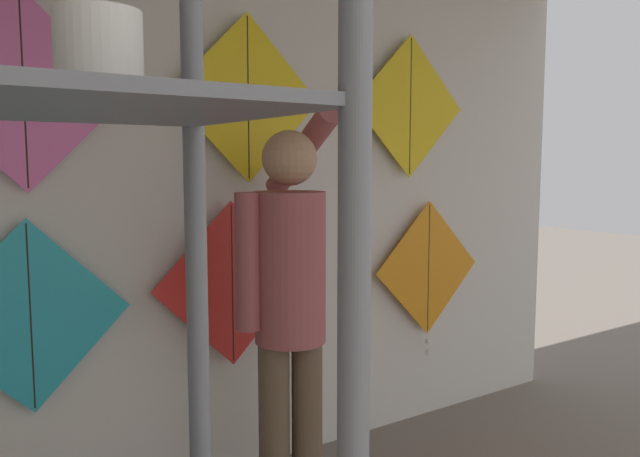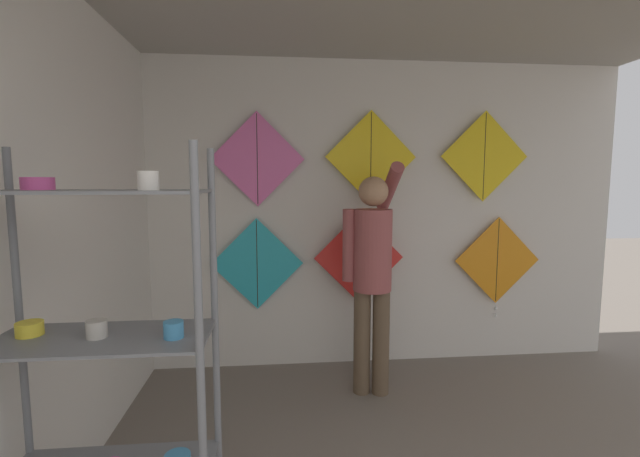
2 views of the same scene
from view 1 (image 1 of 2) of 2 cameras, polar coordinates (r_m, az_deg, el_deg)
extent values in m
cube|color=silver|center=(3.23, -7.22, 2.11)|extent=(4.77, 0.06, 2.80)
cylinder|color=white|center=(0.59, -19.55, 14.97)|extent=(0.07, 0.07, 0.07)
cylinder|color=brown|center=(2.85, -4.19, -18.70)|extent=(0.14, 0.14, 0.86)
cylinder|color=brown|center=(2.89, -1.19, -18.26)|extent=(0.14, 0.14, 0.86)
cylinder|color=#9E4C4C|center=(2.65, -2.76, -3.57)|extent=(0.30, 0.30, 0.64)
sphere|color=tan|center=(2.61, -2.81, 6.45)|extent=(0.23, 0.23, 0.23)
cylinder|color=#9E4C4C|center=(2.59, -6.60, -3.03)|extent=(0.11, 0.11, 0.57)
cylinder|color=#9E4C4C|center=(2.87, -1.76, 6.91)|extent=(0.11, 0.53, 0.42)
cube|color=#28B2C6|center=(2.90, -24.95, -7.35)|extent=(0.83, 0.01, 0.83)
cylinder|color=black|center=(2.89, -24.95, -7.36)|extent=(0.01, 0.01, 0.79)
cube|color=red|center=(3.16, -8.04, -5.02)|extent=(0.83, 0.01, 0.83)
cylinder|color=black|center=(3.16, -8.02, -5.03)|extent=(0.01, 0.01, 0.79)
cube|color=orange|center=(3.93, 9.86, -3.57)|extent=(0.83, 0.01, 0.83)
cylinder|color=black|center=(3.92, 9.88, -3.57)|extent=(0.01, 0.01, 0.79)
sphere|color=white|center=(4.02, 9.84, -10.14)|extent=(0.04, 0.04, 0.04)
sphere|color=white|center=(4.04, 9.82, -11.09)|extent=(0.04, 0.04, 0.04)
cube|color=pink|center=(2.84, -25.49, 11.34)|extent=(0.83, 0.01, 0.83)
cylinder|color=black|center=(2.84, -25.48, 11.34)|extent=(0.01, 0.01, 0.79)
cube|color=yellow|center=(3.16, -6.69, 11.75)|extent=(0.83, 0.01, 0.83)
cylinder|color=black|center=(3.16, -6.67, 11.75)|extent=(0.01, 0.01, 0.79)
cube|color=yellow|center=(3.77, 8.24, 10.97)|extent=(0.83, 0.01, 0.83)
cylinder|color=black|center=(3.77, 8.26, 10.97)|extent=(0.01, 0.01, 0.79)
camera|label=2|loc=(1.20, 115.87, 1.60)|focal=24.00mm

